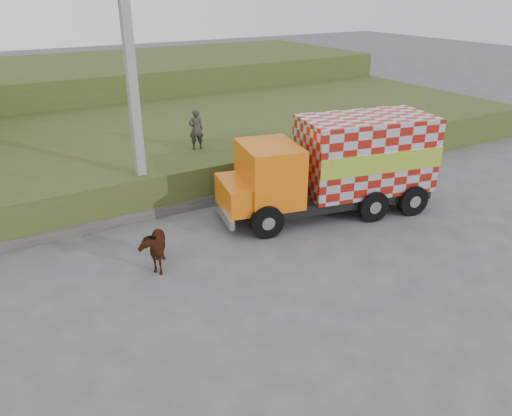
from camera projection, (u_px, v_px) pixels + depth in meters
ground at (231, 262)px, 14.62m from camera, size 120.00×120.00×0.00m
embankment at (124, 150)px, 22.15m from camera, size 40.00×12.00×1.50m
embankment_far at (64, 89)px, 31.24m from camera, size 40.00×12.00×3.00m
retaining_strip at (120, 219)px, 16.89m from camera, size 16.00×0.50×0.40m
utility_pole at (134, 99)px, 16.09m from camera, size 1.20×0.30×8.00m
cargo_truck at (338, 165)px, 17.28m from camera, size 7.86×3.94×3.36m
cow at (153, 246)px, 14.16m from camera, size 1.23×1.71×1.32m
pedestrian at (196, 129)px, 19.47m from camera, size 0.63×0.47×1.58m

